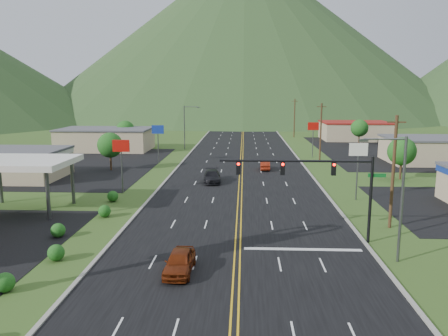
{
  "coord_description": "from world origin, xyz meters",
  "views": [
    {
      "loc": [
        0.45,
        -20.16,
        12.05
      ],
      "look_at": [
        -1.54,
        22.41,
        4.5
      ],
      "focal_mm": 35.0,
      "sensor_mm": 36.0,
      "label": 1
    }
  ],
  "objects_px": {
    "streetlight_west": "(186,124)",
    "gas_canopy": "(20,163)",
    "car_red_near": "(180,262)",
    "traffic_signal": "(320,177)",
    "car_red_far": "(265,166)",
    "streetlight_east": "(398,191)",
    "car_dark_mid": "(212,177)"
  },
  "relations": [
    {
      "from": "streetlight_east",
      "to": "gas_canopy",
      "type": "bearing_deg",
      "value": 160.12
    },
    {
      "from": "traffic_signal",
      "to": "streetlight_east",
      "type": "distance_m",
      "value": 6.17
    },
    {
      "from": "streetlight_east",
      "to": "streetlight_west",
      "type": "height_order",
      "value": "same"
    },
    {
      "from": "car_red_near",
      "to": "car_red_far",
      "type": "relative_size",
      "value": 1.08
    },
    {
      "from": "streetlight_west",
      "to": "gas_canopy",
      "type": "xyz_separation_m",
      "value": [
        -10.32,
        -48.0,
        -0.31
      ]
    },
    {
      "from": "streetlight_west",
      "to": "gas_canopy",
      "type": "height_order",
      "value": "streetlight_west"
    },
    {
      "from": "traffic_signal",
      "to": "car_red_near",
      "type": "bearing_deg",
      "value": -146.84
    },
    {
      "from": "car_red_near",
      "to": "car_red_far",
      "type": "xyz_separation_m",
      "value": [
        7.49,
        39.12,
        -0.08
      ]
    },
    {
      "from": "car_red_far",
      "to": "traffic_signal",
      "type": "bearing_deg",
      "value": 96.09
    },
    {
      "from": "traffic_signal",
      "to": "car_red_near",
      "type": "height_order",
      "value": "traffic_signal"
    },
    {
      "from": "car_dark_mid",
      "to": "traffic_signal",
      "type": "bearing_deg",
      "value": -70.14
    },
    {
      "from": "streetlight_west",
      "to": "car_red_far",
      "type": "distance_m",
      "value": 28.52
    },
    {
      "from": "car_red_near",
      "to": "car_red_far",
      "type": "distance_m",
      "value": 39.83
    },
    {
      "from": "streetlight_west",
      "to": "gas_canopy",
      "type": "distance_m",
      "value": 49.1
    },
    {
      "from": "car_dark_mid",
      "to": "car_red_far",
      "type": "height_order",
      "value": "car_dark_mid"
    },
    {
      "from": "car_red_near",
      "to": "car_dark_mid",
      "type": "xyz_separation_m",
      "value": [
        0.02,
        29.41,
        0.01
      ]
    },
    {
      "from": "car_dark_mid",
      "to": "car_red_far",
      "type": "xyz_separation_m",
      "value": [
        7.47,
        9.71,
        -0.09
      ]
    },
    {
      "from": "traffic_signal",
      "to": "gas_canopy",
      "type": "xyz_separation_m",
      "value": [
        -28.48,
        8.0,
        -0.46
      ]
    },
    {
      "from": "streetlight_east",
      "to": "car_dark_mid",
      "type": "bearing_deg",
      "value": 119.29
    },
    {
      "from": "car_dark_mid",
      "to": "car_red_near",
      "type": "bearing_deg",
      "value": -94.53
    },
    {
      "from": "car_red_near",
      "to": "gas_canopy",
      "type": "bearing_deg",
      "value": 142.49
    },
    {
      "from": "traffic_signal",
      "to": "streetlight_west",
      "type": "distance_m",
      "value": 58.88
    },
    {
      "from": "streetlight_east",
      "to": "car_red_near",
      "type": "bearing_deg",
      "value": -169.69
    },
    {
      "from": "car_red_near",
      "to": "car_dark_mid",
      "type": "distance_m",
      "value": 29.41
    },
    {
      "from": "traffic_signal",
      "to": "streetlight_west",
      "type": "bearing_deg",
      "value": 107.97
    },
    {
      "from": "gas_canopy",
      "to": "car_dark_mid",
      "type": "height_order",
      "value": "gas_canopy"
    },
    {
      "from": "traffic_signal",
      "to": "streetlight_east",
      "type": "height_order",
      "value": "streetlight_east"
    },
    {
      "from": "car_red_far",
      "to": "gas_canopy",
      "type": "bearing_deg",
      "value": 44.68
    },
    {
      "from": "car_red_near",
      "to": "car_dark_mid",
      "type": "relative_size",
      "value": 0.84
    },
    {
      "from": "streetlight_west",
      "to": "car_red_near",
      "type": "distance_m",
      "value": 63.37
    },
    {
      "from": "streetlight_east",
      "to": "car_red_far",
      "type": "bearing_deg",
      "value": 101.64
    },
    {
      "from": "streetlight_west",
      "to": "gas_canopy",
      "type": "bearing_deg",
      "value": -102.13
    }
  ]
}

